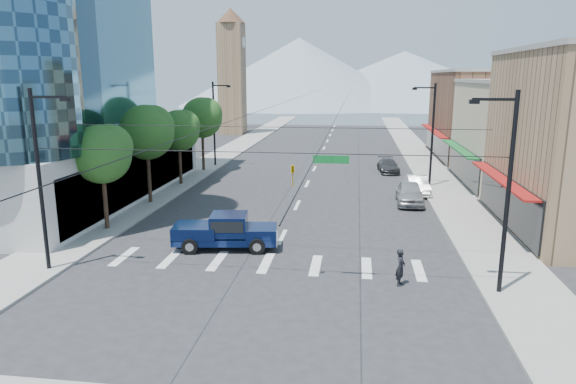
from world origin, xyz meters
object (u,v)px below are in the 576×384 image
parked_car_near (410,193)px  parked_car_mid (417,185)px  parked_car_far (388,166)px  pickup_truck (225,231)px  pedestrian (401,267)px

parked_car_near → parked_car_mid: parked_car_near is taller
parked_car_near → parked_car_far: bearing=95.1°
parked_car_mid → parked_car_far: 9.95m
pickup_truck → parked_car_near: size_ratio=1.24×
parked_car_far → pedestrian: bearing=-97.1°
pickup_truck → pedestrian: size_ratio=3.47×
parked_car_mid → pedestrian: bearing=-102.2°
parked_car_far → parked_car_near: bearing=-91.3°
pickup_truck → parked_car_far: size_ratio=1.32×
parked_car_near → parked_car_far: size_ratio=1.07×
pedestrian → parked_car_near: size_ratio=0.36×
parked_car_near → pedestrian: bearing=-95.5°
parked_car_near → parked_car_far: 13.34m
parked_car_near → parked_car_far: parked_car_near is taller
pedestrian → parked_car_near: pedestrian is taller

